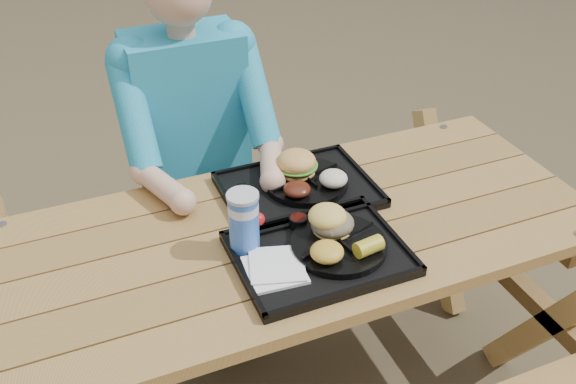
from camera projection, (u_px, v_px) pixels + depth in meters
name	position (u px, v px, depth m)	size (l,w,h in m)	color
picnic_table	(288.00, 322.00, 2.04)	(1.80, 1.49, 0.75)	#999999
tray_near	(319.00, 254.00, 1.72)	(0.45, 0.35, 0.02)	black
tray_far	(298.00, 191.00, 1.97)	(0.45, 0.35, 0.02)	black
plate_near	(339.00, 245.00, 1.72)	(0.26, 0.26, 0.02)	black
plate_far	(306.00, 182.00, 1.97)	(0.26, 0.26, 0.02)	black
napkin_stack	(275.00, 269.00, 1.64)	(0.15, 0.15, 0.02)	white
soda_cup	(244.00, 223.00, 1.68)	(0.08, 0.08, 0.16)	blue
condiment_bbq	(298.00, 222.00, 1.80)	(0.05, 0.05, 0.03)	black
condiment_mustard	(320.00, 215.00, 1.83)	(0.05, 0.05, 0.03)	gold
sandwich	(333.00, 213.00, 1.73)	(0.11, 0.11, 0.12)	#F2C855
mac_cheese	(327.00, 252.00, 1.65)	(0.09, 0.09, 0.04)	gold
corn_cob	(369.00, 246.00, 1.67)	(0.08, 0.08, 0.04)	gold
cutlery_far	(248.00, 197.00, 1.92)	(0.03, 0.15, 0.01)	black
burger	(296.00, 157.00, 1.97)	(0.12, 0.12, 0.11)	#E1A24F
baked_beans	(297.00, 189.00, 1.89)	(0.08, 0.08, 0.04)	#501C10
potato_salad	(333.00, 178.00, 1.93)	(0.09, 0.09, 0.05)	#ECE2C8
diner	(195.00, 165.00, 2.31)	(0.48, 0.84, 1.28)	#1BA3BE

